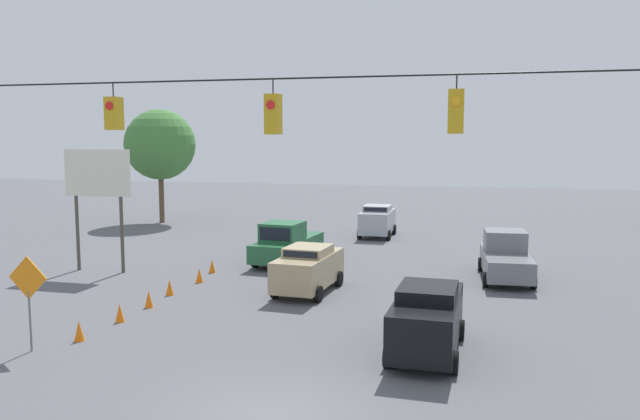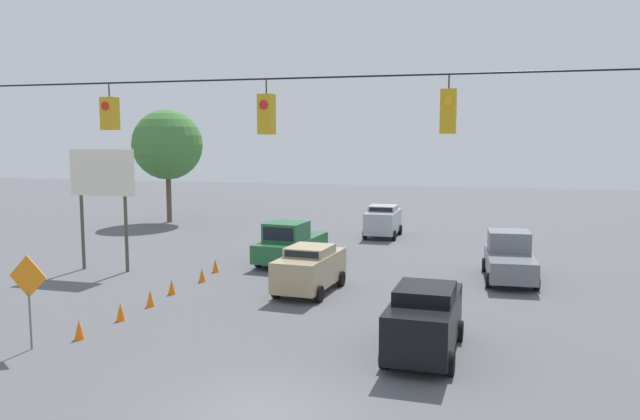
{
  "view_description": "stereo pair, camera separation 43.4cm",
  "coord_description": "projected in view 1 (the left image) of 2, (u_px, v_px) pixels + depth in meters",
  "views": [
    {
      "loc": [
        -4.42,
        12.74,
        6.22
      ],
      "look_at": [
        0.83,
        -8.31,
        3.74
      ],
      "focal_mm": 35.0,
      "sensor_mm": 36.0,
      "label": 1
    },
    {
      "loc": [
        -4.84,
        12.63,
        6.22
      ],
      "look_at": [
        0.83,
        -8.31,
        3.74
      ],
      "focal_mm": 35.0,
      "sensor_mm": 36.0,
      "label": 2
    }
  ],
  "objects": [
    {
      "name": "ground_plane",
      "position": [
        266.0,
        416.0,
        14.05
      ],
      "size": [
        140.0,
        140.0,
        0.0
      ],
      "primitive_type": "plane",
      "color": "#56565B"
    },
    {
      "name": "overhead_signal_span",
      "position": [
        277.0,
        192.0,
        14.11
      ],
      "size": [
        23.39,
        0.38,
        8.1
      ],
      "color": "#4C473D",
      "rests_on": "ground_plane"
    },
    {
      "name": "pickup_truck_green_withflow_far",
      "position": [
        287.0,
        244.0,
        31.35
      ],
      "size": [
        2.58,
        5.58,
        2.12
      ],
      "color": "#236038",
      "rests_on": "ground_plane"
    },
    {
      "name": "sedan_tan_withflow_mid",
      "position": [
        308.0,
        268.0,
        25.32
      ],
      "size": [
        2.25,
        4.38,
        1.9
      ],
      "color": "tan",
      "rests_on": "ground_plane"
    },
    {
      "name": "sedan_black_crossing_near",
      "position": [
        427.0,
        318.0,
        18.09
      ],
      "size": [
        2.1,
        4.62,
        2.01
      ],
      "color": "black",
      "rests_on": "ground_plane"
    },
    {
      "name": "pickup_truck_grey_oncoming_far",
      "position": [
        506.0,
        257.0,
        27.75
      ],
      "size": [
        2.36,
        5.2,
        2.12
      ],
      "color": "slate",
      "rests_on": "ground_plane"
    },
    {
      "name": "sedan_silver_withflow_deep",
      "position": [
        377.0,
        220.0,
        39.71
      ],
      "size": [
        2.06,
        3.91,
        2.02
      ],
      "color": "#A8AAB2",
      "rests_on": "ground_plane"
    },
    {
      "name": "traffic_cone_nearest",
      "position": [
        79.0,
        331.0,
        19.26
      ],
      "size": [
        0.31,
        0.31,
        0.63
      ],
      "primitive_type": "cone",
      "color": "orange",
      "rests_on": "ground_plane"
    },
    {
      "name": "traffic_cone_second",
      "position": [
        120.0,
        313.0,
        21.25
      ],
      "size": [
        0.31,
        0.31,
        0.63
      ],
      "primitive_type": "cone",
      "color": "orange",
      "rests_on": "ground_plane"
    },
    {
      "name": "traffic_cone_third",
      "position": [
        149.0,
        299.0,
        23.07
      ],
      "size": [
        0.31,
        0.31,
        0.63
      ],
      "primitive_type": "cone",
      "color": "orange",
      "rests_on": "ground_plane"
    },
    {
      "name": "traffic_cone_fourth",
      "position": [
        170.0,
        287.0,
        24.89
      ],
      "size": [
        0.31,
        0.31,
        0.63
      ],
      "primitive_type": "cone",
      "color": "orange",
      "rests_on": "ground_plane"
    },
    {
      "name": "traffic_cone_fifth",
      "position": [
        199.0,
        275.0,
        27.09
      ],
      "size": [
        0.31,
        0.31,
        0.63
      ],
      "primitive_type": "cone",
      "color": "orange",
      "rests_on": "ground_plane"
    },
    {
      "name": "traffic_cone_farthest",
      "position": [
        212.0,
        266.0,
        29.08
      ],
      "size": [
        0.31,
        0.31,
        0.63
      ],
      "primitive_type": "cone",
      "color": "orange",
      "rests_on": "ground_plane"
    },
    {
      "name": "roadside_billboard",
      "position": [
        98.0,
        183.0,
        28.98
      ],
      "size": [
        3.37,
        0.16,
        5.74
      ],
      "color": "#4C473D",
      "rests_on": "ground_plane"
    },
    {
      "name": "work_zone_sign",
      "position": [
        28.0,
        285.0,
        18.14
      ],
      "size": [
        1.27,
        0.06,
        2.84
      ],
      "color": "slate",
      "rests_on": "ground_plane"
    },
    {
      "name": "tree_horizon_left",
      "position": [
        160.0,
        145.0,
        45.98
      ],
      "size": [
        5.19,
        5.19,
        8.39
      ],
      "color": "brown",
      "rests_on": "ground_plane"
    }
  ]
}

